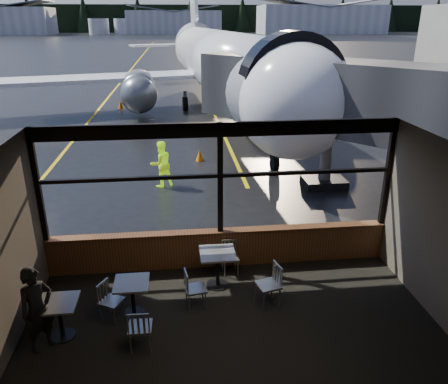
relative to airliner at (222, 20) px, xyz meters
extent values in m
plane|color=black|center=(-2.11, 100.99, -5.54)|extent=(520.00, 520.00, 0.00)
cube|color=black|center=(-2.11, -22.01, -5.53)|extent=(8.00, 6.00, 0.01)
cube|color=#38332D|center=(-2.11, -22.01, -2.04)|extent=(8.00, 6.00, 0.04)
cube|color=#522E19|center=(-2.11, -19.01, -5.09)|extent=(8.00, 0.28, 0.90)
cube|color=black|center=(-2.11, -19.01, -2.19)|extent=(8.00, 0.18, 0.30)
cube|color=black|center=(-6.06, -19.01, -3.34)|extent=(0.12, 0.12, 2.60)
cube|color=black|center=(-2.11, -19.01, -3.34)|extent=(0.12, 0.12, 2.60)
cube|color=black|center=(1.84, -19.01, -3.34)|extent=(0.12, 0.12, 2.60)
cube|color=black|center=(-2.11, -19.01, -3.24)|extent=(8.00, 0.10, 0.08)
imported|color=black|center=(-5.59, -21.50, -4.72)|extent=(0.71, 0.70, 1.64)
imported|color=#BFF219|center=(-3.62, -13.40, -4.72)|extent=(1.00, 0.92, 1.64)
cone|color=orange|center=(-2.10, -10.55, -5.30)|extent=(0.34, 0.34, 0.48)
cone|color=orange|center=(-6.67, 1.78, -5.28)|extent=(0.37, 0.37, 0.51)
cylinder|color=silver|center=(-32.11, 162.99, -2.54)|extent=(8.00, 8.00, 6.00)
cylinder|color=silver|center=(-22.11, 162.99, -2.54)|extent=(8.00, 8.00, 6.00)
cylinder|color=silver|center=(-12.11, 162.99, -2.54)|extent=(8.00, 8.00, 6.00)
cube|color=black|center=(-2.11, 190.99, 0.46)|extent=(360.00, 3.00, 12.00)
camera|label=1|loc=(-3.05, -28.17, 0.01)|focal=35.00mm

